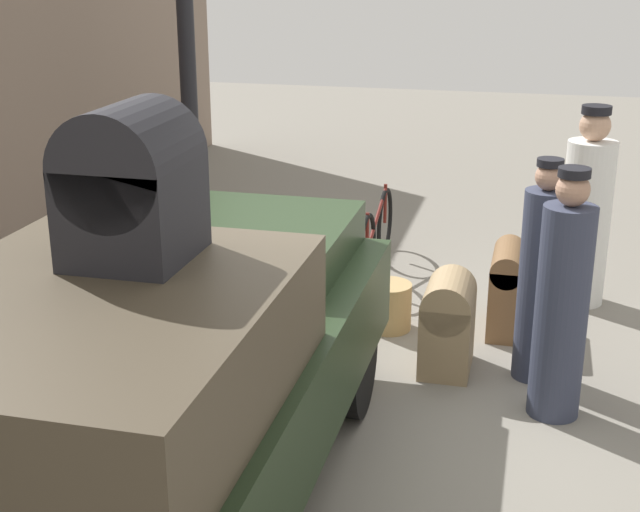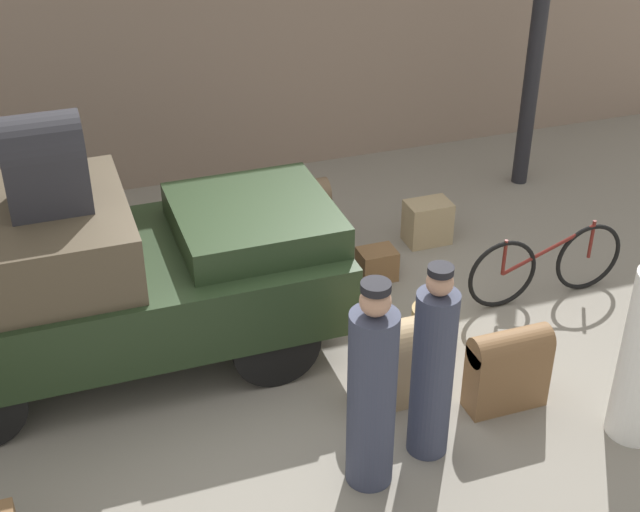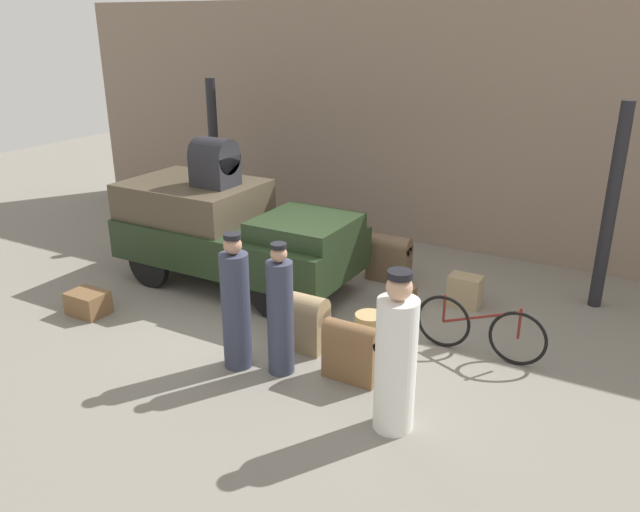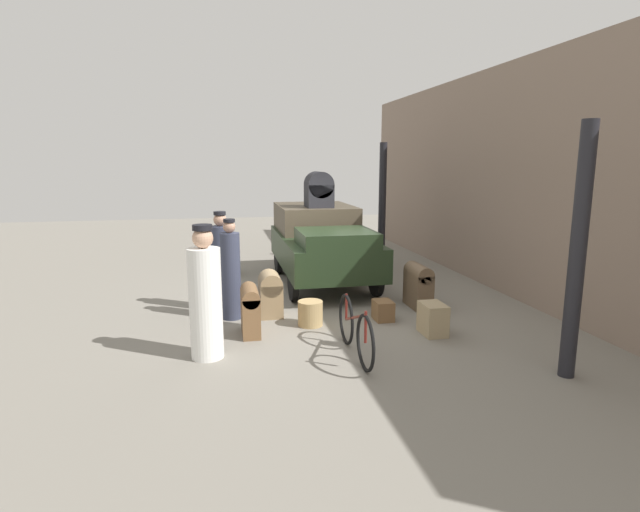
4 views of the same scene
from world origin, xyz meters
name	(u,v)px [view 3 (image 3 of 4)]	position (x,y,z in m)	size (l,w,h in m)	color
ground_plane	(302,318)	(0.00, 0.00, 0.00)	(30.00, 30.00, 0.00)	gray
station_building_facade	(412,126)	(0.00, 4.08, 2.25)	(16.00, 0.15, 4.50)	gray
canopy_pillar_left	(215,158)	(-3.58, 2.61, 1.54)	(0.19, 0.19, 3.09)	black
canopy_pillar_right	(610,209)	(3.70, 2.61, 1.54)	(0.19, 0.19, 3.09)	black
truck	(230,230)	(-1.71, 0.61, 0.92)	(3.93, 1.80, 1.63)	black
bicycle	(480,329)	(2.57, 0.21, 0.38)	(1.71, 0.04, 0.78)	black
wicker_basket	(369,328)	(1.17, -0.16, 0.20)	(0.40, 0.40, 0.40)	tan
conductor_in_dark_uniform	(236,307)	(-0.01, -1.53, 0.81)	(0.36, 0.36, 1.76)	#33384C
porter_lifting_near_truck	(280,314)	(0.54, -1.39, 0.78)	(0.32, 0.32, 1.69)	#33384C
porter_standing_middle	(396,359)	(2.21, -1.76, 0.82)	(0.44, 0.44, 1.81)	white
suitcase_tan_flat	(402,297)	(1.13, 1.09, 0.17)	(0.38, 0.29, 0.33)	brown
trunk_large_brown	(389,257)	(0.54, 1.95, 0.42)	(0.72, 0.31, 0.79)	brown
trunk_barrel_dark	(306,320)	(0.51, -0.73, 0.40)	(0.56, 0.38, 0.76)	#937A56
trunk_wicker_pale	(351,350)	(1.38, -1.13, 0.40)	(0.68, 0.27, 0.75)	brown
suitcase_small_leather	(465,291)	(1.95, 1.61, 0.24)	(0.49, 0.33, 0.48)	#9E8966
trunk_umber_medium	(88,303)	(-2.84, -1.44, 0.17)	(0.56, 0.43, 0.35)	brown
trunk_on_truck_roof	(215,162)	(-1.95, 0.61, 2.00)	(0.63, 0.56, 0.77)	#232328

